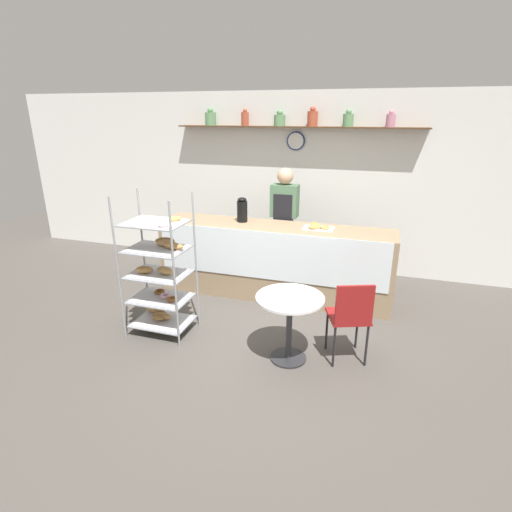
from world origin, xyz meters
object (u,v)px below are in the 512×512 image
object	(u,v)px
cafe_chair	(351,314)
donut_tray_counter	(317,227)
person_worker	(284,221)
coffee_carafe	(242,210)
cafe_table	(290,313)
pastry_rack	(160,274)

from	to	relation	value
cafe_chair	donut_tray_counter	size ratio (longest dim) A/B	2.29
person_worker	coffee_carafe	world-z (taller)	person_worker
cafe_table	donut_tray_counter	xyz separation A→B (m)	(0.01, 1.47, 0.48)
person_worker	cafe_table	size ratio (longest dim) A/B	2.40
coffee_carafe	donut_tray_counter	bearing A→B (deg)	-2.54
person_worker	coffee_carafe	size ratio (longest dim) A/B	5.06
person_worker	cafe_chair	bearing A→B (deg)	-58.14
cafe_table	coffee_carafe	world-z (taller)	coffee_carafe
coffee_carafe	donut_tray_counter	xyz separation A→B (m)	(1.03, -0.05, -0.14)
cafe_chair	cafe_table	bearing A→B (deg)	-8.17
pastry_rack	coffee_carafe	distance (m)	1.54
pastry_rack	donut_tray_counter	world-z (taller)	pastry_rack
cafe_table	coffee_carafe	distance (m)	1.94
cafe_chair	pastry_rack	bearing A→B (deg)	-20.57
donut_tray_counter	cafe_table	bearing A→B (deg)	-90.31
pastry_rack	cafe_table	bearing A→B (deg)	-4.70
person_worker	cafe_chair	world-z (taller)	person_worker
pastry_rack	cafe_chair	bearing A→B (deg)	0.16
cafe_chair	coffee_carafe	distance (m)	2.21
coffee_carafe	donut_tray_counter	world-z (taller)	coffee_carafe
cafe_table	cafe_chair	distance (m)	0.59
cafe_chair	person_worker	bearing A→B (deg)	-78.87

